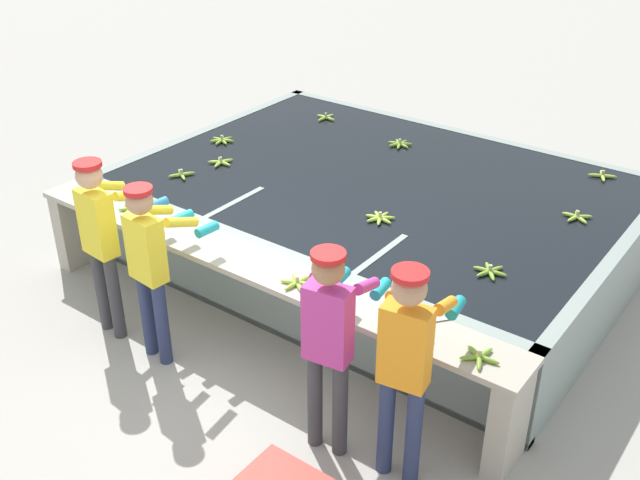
# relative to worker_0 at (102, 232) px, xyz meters

# --- Properties ---
(ground_plane) EXTENTS (80.00, 80.00, 0.00)m
(ground_plane) POSITION_rel_worker_0_xyz_m (1.13, 0.33, -1.00)
(ground_plane) COLOR #A3A099
(ground_plane) RESTS_ON ground
(wash_tank) EXTENTS (4.92, 3.55, 0.86)m
(wash_tank) POSITION_rel_worker_0_xyz_m (1.13, 2.55, -0.58)
(wash_tank) COLOR gray
(wash_tank) RESTS_ON ground
(work_ledge) EXTENTS (4.92, 0.45, 0.86)m
(work_ledge) POSITION_rel_worker_0_xyz_m (1.13, 0.56, -0.38)
(work_ledge) COLOR #A8A393
(work_ledge) RESTS_ON ground
(worker_0) EXTENTS (0.45, 0.73, 1.65)m
(worker_0) POSITION_rel_worker_0_xyz_m (0.00, 0.00, 0.00)
(worker_0) COLOR #38383D
(worker_0) RESTS_ON ground
(worker_1) EXTENTS (0.45, 0.73, 1.60)m
(worker_1) POSITION_rel_worker_0_xyz_m (0.60, -0.01, -0.04)
(worker_1) COLOR navy
(worker_1) RESTS_ON ground
(worker_2) EXTENTS (0.47, 0.74, 1.64)m
(worker_2) POSITION_rel_worker_0_xyz_m (2.38, -0.01, -0.00)
(worker_2) COLOR #38383D
(worker_2) RESTS_ON ground
(worker_3) EXTENTS (0.48, 0.74, 1.67)m
(worker_3) POSITION_rel_worker_0_xyz_m (2.93, 0.07, 0.01)
(worker_3) COLOR navy
(worker_3) RESTS_ON ground
(banana_bunch_floating_0) EXTENTS (0.26, 0.26, 0.08)m
(banana_bunch_floating_0) POSITION_rel_worker_0_xyz_m (-0.53, 1.42, -0.12)
(banana_bunch_floating_0) COLOR #7FAD33
(banana_bunch_floating_0) RESTS_ON wash_tank
(banana_bunch_floating_1) EXTENTS (0.28, 0.27, 0.08)m
(banana_bunch_floating_1) POSITION_rel_worker_0_xyz_m (2.81, 1.56, -0.12)
(banana_bunch_floating_1) COLOR #75A333
(banana_bunch_floating_1) RESTS_ON wash_tank
(banana_bunch_floating_2) EXTENTS (0.28, 0.27, 0.08)m
(banana_bunch_floating_2) POSITION_rel_worker_0_xyz_m (1.61, 1.82, -0.12)
(banana_bunch_floating_2) COLOR #9EC642
(banana_bunch_floating_2) RESTS_ON wash_tank
(banana_bunch_floating_3) EXTENTS (0.27, 0.28, 0.08)m
(banana_bunch_floating_3) POSITION_rel_worker_0_xyz_m (-0.86, 2.36, -0.12)
(banana_bunch_floating_3) COLOR #7FAD33
(banana_bunch_floating_3) RESTS_ON wash_tank
(banana_bunch_floating_4) EXTENTS (0.27, 0.28, 0.08)m
(banana_bunch_floating_4) POSITION_rel_worker_0_xyz_m (3.03, 2.91, -0.12)
(banana_bunch_floating_4) COLOR #9EC642
(banana_bunch_floating_4) RESTS_ON wash_tank
(banana_bunch_floating_5) EXTENTS (0.27, 0.28, 0.08)m
(banana_bunch_floating_5) POSITION_rel_worker_0_xyz_m (-0.43, 1.90, -0.12)
(banana_bunch_floating_5) COLOR #9EC642
(banana_bunch_floating_5) RESTS_ON wash_tank
(banana_bunch_floating_6) EXTENTS (0.28, 0.28, 0.08)m
(banana_bunch_floating_6) POSITION_rel_worker_0_xyz_m (-0.36, 3.67, -0.12)
(banana_bunch_floating_6) COLOR #9EC642
(banana_bunch_floating_6) RESTS_ON wash_tank
(banana_bunch_floating_7) EXTENTS (0.27, 0.27, 0.08)m
(banana_bunch_floating_7) POSITION_rel_worker_0_xyz_m (2.92, 3.96, -0.12)
(banana_bunch_floating_7) COLOR #9EC642
(banana_bunch_floating_7) RESTS_ON wash_tank
(banana_bunch_floating_8) EXTENTS (0.28, 0.28, 0.08)m
(banana_bunch_floating_8) POSITION_rel_worker_0_xyz_m (0.81, 3.47, -0.12)
(banana_bunch_floating_8) COLOR #75A333
(banana_bunch_floating_8) RESTS_ON wash_tank
(banana_bunch_ledge_0) EXTENTS (0.28, 0.28, 0.08)m
(banana_bunch_ledge_0) POSITION_rel_worker_0_xyz_m (-0.32, 0.61, -0.12)
(banana_bunch_ledge_0) COLOR #93BC3D
(banana_bunch_ledge_0) RESTS_ON work_ledge
(banana_bunch_ledge_1) EXTENTS (0.27, 0.28, 0.08)m
(banana_bunch_ledge_1) POSITION_rel_worker_0_xyz_m (1.69, 0.50, -0.12)
(banana_bunch_ledge_1) COLOR #93BC3D
(banana_bunch_ledge_1) RESTS_ON work_ledge
(banana_bunch_ledge_2) EXTENTS (0.27, 0.28, 0.08)m
(banana_bunch_ledge_2) POSITION_rel_worker_0_xyz_m (3.24, 0.50, -0.12)
(banana_bunch_ledge_2) COLOR #75A333
(banana_bunch_ledge_2) RESTS_ON work_ledge
(knife_0) EXTENTS (0.24, 0.29, 0.02)m
(knife_0) POSITION_rel_worker_0_xyz_m (2.74, 0.65, -0.13)
(knife_0) COLOR silver
(knife_0) RESTS_ON work_ledge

